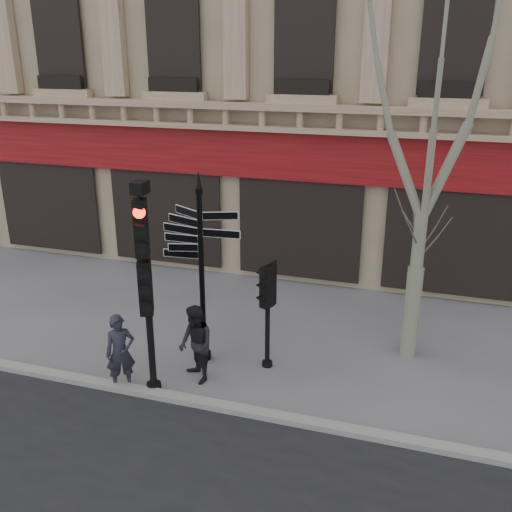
# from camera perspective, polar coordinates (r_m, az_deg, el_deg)

# --- Properties ---
(ground) EXTENTS (80.00, 80.00, 0.00)m
(ground) POSITION_cam_1_polar(r_m,az_deg,el_deg) (11.99, -1.33, -11.35)
(ground) COLOR #5A595E
(ground) RESTS_ON ground
(kerb) EXTENTS (80.00, 0.25, 0.12)m
(kerb) POSITION_cam_1_polar(r_m,az_deg,el_deg) (10.86, -3.76, -14.74)
(kerb) COLOR gray
(kerb) RESTS_ON ground
(fingerpost) EXTENTS (1.85, 1.85, 4.08)m
(fingerpost) POSITION_cam_1_polar(r_m,az_deg,el_deg) (11.33, -5.59, 1.93)
(fingerpost) COLOR black
(fingerpost) RESTS_ON ground
(traffic_signal_main) EXTENTS (0.55, 0.48, 4.12)m
(traffic_signal_main) POSITION_cam_1_polar(r_m,az_deg,el_deg) (10.38, -11.01, -0.88)
(traffic_signal_main) COLOR black
(traffic_signal_main) RESTS_ON ground
(traffic_signal_secondary) EXTENTS (0.44, 0.37, 2.23)m
(traffic_signal_secondary) POSITION_cam_1_polar(r_m,az_deg,el_deg) (11.42, 1.18, -4.20)
(traffic_signal_secondary) COLOR black
(traffic_signal_secondary) RESTS_ON ground
(plane_tree) EXTENTS (2.95, 2.95, 7.82)m
(plane_tree) POSITION_cam_1_polar(r_m,az_deg,el_deg) (11.39, 17.42, 15.38)
(plane_tree) COLOR gray
(plane_tree) RESTS_ON ground
(pedestrian_a) EXTENTS (0.67, 0.64, 1.55)m
(pedestrian_a) POSITION_cam_1_polar(r_m,az_deg,el_deg) (11.35, -13.41, -9.38)
(pedestrian_a) COLOR #24222E
(pedestrian_a) RESTS_ON ground
(pedestrian_b) EXTENTS (0.98, 0.97, 1.59)m
(pedestrian_b) POSITION_cam_1_polar(r_m,az_deg,el_deg) (11.34, -6.04, -8.79)
(pedestrian_b) COLOR black
(pedestrian_b) RESTS_ON ground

